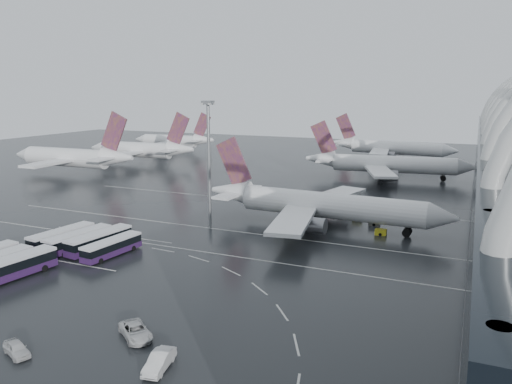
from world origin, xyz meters
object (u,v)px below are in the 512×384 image
at_px(bus_row_far_c, 12,267).
at_px(van_curve_b, 17,349).
at_px(jet_remote_far, 175,141).
at_px(bus_row_near_b, 78,240).
at_px(jet_remote_mid, 143,150).
at_px(gse_cart_belly_b, 374,222).
at_px(airliner_main, 319,205).
at_px(floodlight_mast, 209,149).
at_px(airliner_gate_b, 385,164).
at_px(jet_remote_west, 74,158).
at_px(gse_cart_belly_c, 279,227).
at_px(bus_row_near_c, 99,240).
at_px(gse_cart_belly_a, 381,232).
at_px(bus_row_near_a, 62,237).
at_px(bus_row_near_d, 112,247).
at_px(van_curve_a, 136,331).
at_px(airliner_gate_c, 390,148).
at_px(van_curve_c, 159,361).
at_px(gse_cart_belly_e, 357,218).

height_order(bus_row_far_c, van_curve_b, bus_row_far_c).
height_order(jet_remote_far, bus_row_near_b, jet_remote_far).
relative_size(jet_remote_mid, gse_cart_belly_b, 19.98).
relative_size(airliner_main, floodlight_mast, 2.04).
relative_size(bus_row_near_b, floodlight_mast, 0.51).
height_order(airliner_gate_b, jet_remote_west, jet_remote_west).
height_order(van_curve_b, gse_cart_belly_c, van_curve_b).
relative_size(airliner_main, jet_remote_west, 1.08).
relative_size(bus_row_near_c, gse_cart_belly_a, 6.14).
xyz_separation_m(bus_row_near_a, van_curve_b, (24.25, -31.05, -1.01)).
xyz_separation_m(van_curve_b, gse_cart_belly_c, (8.06, 57.90, -0.18)).
xyz_separation_m(bus_row_near_d, van_curve_a, (21.81, -22.20, -0.81)).
distance_m(airliner_gate_c, gse_cart_belly_b, 107.42).
distance_m(bus_row_near_d, floodlight_mast, 28.11).
relative_size(bus_row_near_a, floodlight_mast, 0.51).
xyz_separation_m(airliner_main, floodlight_mast, (-20.43, -10.00, 11.89)).
height_order(bus_row_near_d, van_curve_c, bus_row_near_d).
height_order(bus_row_near_b, gse_cart_belly_c, bus_row_near_b).
relative_size(floodlight_mast, gse_cart_belly_c, 12.42).
relative_size(jet_remote_far, bus_row_near_c, 3.07).
distance_m(bus_row_near_c, van_curve_c, 42.96).
bearing_deg(airliner_gate_c, jet_remote_west, -133.30).
height_order(gse_cart_belly_b, gse_cart_belly_e, gse_cart_belly_b).
relative_size(bus_row_near_b, gse_cart_belly_a, 6.07).
bearing_deg(van_curve_a, gse_cart_belly_b, 21.03).
bearing_deg(bus_row_near_c, airliner_gate_c, -3.89).
bearing_deg(airliner_gate_c, airliner_gate_b, -77.72).
xyz_separation_m(bus_row_far_c, gse_cart_belly_b, (44.55, 52.96, -1.24)).
distance_m(airliner_main, van_curve_b, 65.31).
relative_size(jet_remote_west, bus_row_far_c, 3.49).
bearing_deg(bus_row_near_d, van_curve_a, -129.70).
xyz_separation_m(bus_row_far_c, gse_cart_belly_c, (27.17, 42.01, -1.30)).
bearing_deg(van_curve_c, airliner_main, 80.00).
bearing_deg(floodlight_mast, jet_remote_mid, 134.38).
relative_size(jet_remote_west, bus_row_near_c, 3.64).
bearing_deg(jet_remote_west, bus_row_near_d, 135.13).
distance_m(airliner_gate_c, van_curve_c, 171.42).
bearing_deg(jet_remote_west, gse_cart_belly_e, 165.61).
relative_size(airliner_main, bus_row_near_b, 3.98).
height_order(bus_row_near_a, bus_row_near_c, bus_row_near_c).
relative_size(van_curve_b, van_curve_c, 0.84).
height_order(bus_row_far_c, gse_cart_belly_c, bus_row_far_c).
xyz_separation_m(bus_row_near_b, bus_row_near_d, (7.92, -0.47, -0.15)).
height_order(van_curve_b, gse_cart_belly_e, van_curve_b).
bearing_deg(van_curve_b, floodlight_mast, 27.81).
relative_size(van_curve_a, van_curve_c, 1.13).
xyz_separation_m(bus_row_near_c, gse_cart_belly_e, (37.79, 39.18, -1.24)).
relative_size(jet_remote_far, gse_cart_belly_c, 19.82).
distance_m(bus_row_near_d, gse_cart_belly_e, 52.89).
relative_size(jet_remote_far, floodlight_mast, 1.60).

